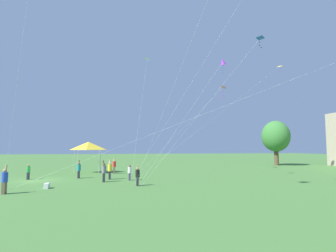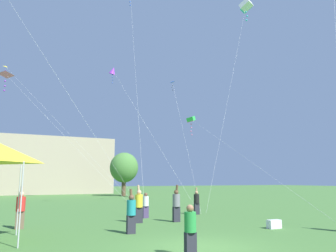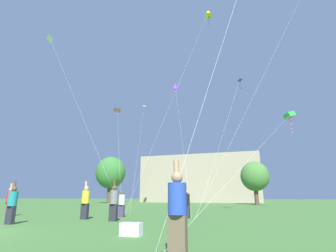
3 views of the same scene
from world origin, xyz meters
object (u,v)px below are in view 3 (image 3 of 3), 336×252
(person_red_shirt, at_px, (10,200))
(person_white_shirt, at_px, (122,203))
(person_yellow_shirt, at_px, (85,201))
(kite_pink_delta_7, at_px, (117,111))
(kite_yellow_diamond_3, at_px, (208,13))
(kite_purple_diamond_5, at_px, (175,86))
(kite_blue_delta_4, at_px, (239,82))
(kite_green_box_2, at_px, (289,116))
(person_blue_shirt, at_px, (177,207))
(person_teal_shirt, at_px, (12,203))
(kite_white_delta_0, at_px, (51,40))
(person_black_shirt, at_px, (187,202))
(kite_yellow_delta_8, at_px, (144,107))
(cooler_box, at_px, (131,229))
(person_grey_shirt, at_px, (114,201))

(person_red_shirt, height_order, person_white_shirt, person_red_shirt)
(person_yellow_shirt, height_order, kite_pink_delta_7, kite_pink_delta_7)
(person_white_shirt, bearing_deg, kite_yellow_diamond_3, -38.75)
(person_yellow_shirt, xyz_separation_m, kite_purple_diamond_5, (1.63, 11.64, 11.35))
(person_yellow_shirt, distance_m, kite_blue_delta_4, 18.21)
(kite_yellow_diamond_3, bearing_deg, kite_purple_diamond_5, -122.86)
(kite_green_box_2, bearing_deg, person_white_shirt, -128.40)
(person_red_shirt, relative_size, kite_green_box_2, 0.08)
(person_blue_shirt, height_order, kite_yellow_diamond_3, kite_yellow_diamond_3)
(person_teal_shirt, relative_size, kite_purple_diamond_5, 0.15)
(person_white_shirt, distance_m, kite_white_delta_0, 17.90)
(person_black_shirt, height_order, kite_yellow_diamond_3, kite_yellow_diamond_3)
(kite_yellow_diamond_3, bearing_deg, kite_green_box_2, 0.77)
(kite_blue_delta_4, bearing_deg, person_teal_shirt, -122.17)
(kite_green_box_2, relative_size, kite_yellow_delta_8, 1.07)
(kite_white_delta_0, bearing_deg, kite_purple_diamond_5, 34.25)
(person_black_shirt, bearing_deg, kite_green_box_2, -152.44)
(cooler_box, bearing_deg, person_red_shirt, 155.36)
(person_teal_shirt, bearing_deg, kite_blue_delta_4, -84.39)
(cooler_box, height_order, kite_purple_diamond_5, kite_purple_diamond_5)
(person_red_shirt, xyz_separation_m, person_yellow_shirt, (5.82, -0.34, 0.01))
(person_teal_shirt, xyz_separation_m, kite_white_delta_0, (-7.07, 7.88, 14.62))
(kite_blue_delta_4, distance_m, kite_yellow_delta_8, 20.04)
(person_blue_shirt, bearing_deg, person_grey_shirt, -31.04)
(cooler_box, height_order, kite_green_box_2, kite_green_box_2)
(person_grey_shirt, height_order, person_white_shirt, person_grey_shirt)
(kite_green_box_2, xyz_separation_m, kite_yellow_delta_8, (-20.23, 7.78, 5.74))
(person_blue_shirt, bearing_deg, kite_white_delta_0, -16.31)
(person_red_shirt, distance_m, person_teal_shirt, 5.55)
(person_grey_shirt, xyz_separation_m, person_black_shirt, (3.01, 2.91, -0.11))
(cooler_box, xyz_separation_m, person_black_shirt, (-0.06, 7.10, 0.66))
(person_teal_shirt, height_order, person_black_shirt, person_teal_shirt)
(kite_yellow_diamond_3, relative_size, kite_purple_diamond_5, 1.93)
(person_teal_shirt, distance_m, person_yellow_shirt, 3.58)
(kite_white_delta_0, height_order, kite_pink_delta_7, kite_white_delta_0)
(kite_green_box_2, bearing_deg, kite_purple_diamond_5, -156.33)
(person_red_shirt, bearing_deg, kite_green_box_2, 174.55)
(kite_yellow_diamond_3, bearing_deg, person_yellow_shirt, -105.99)
(cooler_box, bearing_deg, person_blue_shirt, -45.57)
(person_teal_shirt, xyz_separation_m, kite_blue_delta_4, (9.61, 15.28, 11.09))
(person_teal_shirt, height_order, person_white_shirt, person_teal_shirt)
(person_grey_shirt, height_order, kite_pink_delta_7, kite_pink_delta_7)
(kite_white_delta_0, bearing_deg, kite_blue_delta_4, 23.92)
(person_teal_shirt, relative_size, person_black_shirt, 1.06)
(person_blue_shirt, xyz_separation_m, kite_yellow_delta_8, (-14.79, 31.16, 14.16))
(person_yellow_shirt, bearing_deg, person_grey_shirt, 126.59)
(person_black_shirt, relative_size, person_white_shirt, 1.18)
(person_blue_shirt, relative_size, kite_purple_diamond_5, 0.16)
(kite_blue_delta_4, xyz_separation_m, kite_yellow_delta_8, (-15.57, 12.23, 3.13))
(person_teal_shirt, distance_m, kite_yellow_delta_8, 31.53)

